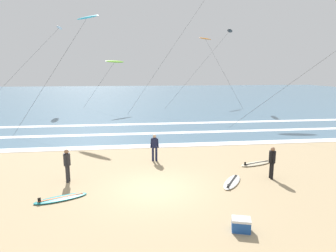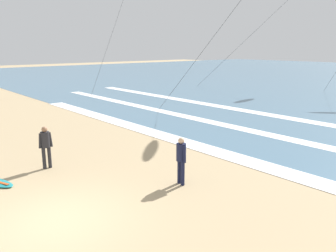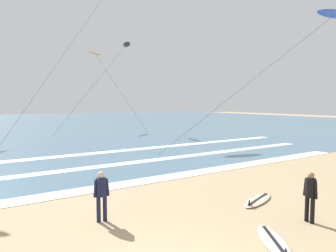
{
  "view_description": "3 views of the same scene",
  "coord_description": "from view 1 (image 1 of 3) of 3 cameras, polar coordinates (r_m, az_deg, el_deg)",
  "views": [
    {
      "loc": [
        -1.01,
        -12.35,
        5.19
      ],
      "look_at": [
        0.86,
        1.87,
        2.51
      ],
      "focal_mm": 31.29,
      "sensor_mm": 36.0,
      "label": 1
    },
    {
      "loc": [
        8.06,
        -3.02,
        4.45
      ],
      "look_at": [
        -0.25,
        4.15,
        1.87
      ],
      "focal_mm": 36.34,
      "sensor_mm": 36.0,
      "label": 2
    },
    {
      "loc": [
        -2.9,
        -4.71,
        3.77
      ],
      "look_at": [
        3.14,
        4.61,
        2.88
      ],
      "focal_mm": 32.17,
      "sensor_mm": 36.0,
      "label": 3
    }
  ],
  "objects": [
    {
      "name": "wave_foam_outer_break",
      "position": [
        29.38,
        -6.94,
        0.33
      ],
      "size": [
        48.04,
        1.02,
        0.01
      ],
      "primitive_type": "cube",
      "color": "white",
      "rests_on": "ocean_surface"
    },
    {
      "name": "kite_white_high_right",
      "position": [
        46.33,
        -20.49,
        17.43
      ],
      "size": [
        9.49,
        8.99,
        11.55
      ],
      "color": "white",
      "rests_on": "ground"
    },
    {
      "name": "surfboard_foreground_flat",
      "position": [
        13.18,
        -20.14,
        -13.08
      ],
      "size": [
        2.17,
        1.34,
        0.25
      ],
      "color": "teal",
      "rests_on": "ground"
    },
    {
      "name": "wave_foam_shoreline",
      "position": [
        20.78,
        -3.39,
        -3.88
      ],
      "size": [
        37.3,
        1.09,
        0.01
      ],
      "primitive_type": "cube",
      "color": "white",
      "rests_on": "ocean_surface"
    },
    {
      "name": "kite_orange_far_left",
      "position": [
        50.97,
        7.3,
        16.46
      ],
      "size": [
        4.86,
        10.53,
        10.8
      ],
      "color": "orange",
      "rests_on": "ground"
    },
    {
      "name": "ocean_surface",
      "position": [
        64.9,
        -6.61,
        5.9
      ],
      "size": [
        140.0,
        90.0,
        0.01
      ],
      "primitive_type": "cube",
      "color": "slate",
      "rests_on": "ground"
    },
    {
      "name": "surfer_mid_group",
      "position": [
        14.73,
        -19.06,
        -6.74
      ],
      "size": [
        0.32,
        0.52,
        1.6
      ],
      "color": "#232328",
      "rests_on": "ground"
    },
    {
      "name": "ground_plane",
      "position": [
        13.44,
        -2.64,
        -12.17
      ],
      "size": [
        160.0,
        160.0,
        0.0
      ],
      "primitive_type": "plane",
      "color": "tan"
    },
    {
      "name": "surfer_left_far",
      "position": [
        15.22,
        19.62,
        -6.22
      ],
      "size": [
        0.32,
        0.51,
        1.6
      ],
      "color": "black",
      "rests_on": "ground"
    },
    {
      "name": "kite_cyan_distant_low",
      "position": [
        29.84,
        -15.48,
        19.62
      ],
      "size": [
        7.13,
        6.31,
        10.36
      ],
      "color": "#23A8C6",
      "rests_on": "ground"
    },
    {
      "name": "kite_lime_mid_center",
      "position": [
        39.9,
        -10.33,
        12.22
      ],
      "size": [
        6.35,
        5.63,
        6.71
      ],
      "color": "#70C628",
      "rests_on": "ground"
    },
    {
      "name": "surfer_left_near",
      "position": [
        17.12,
        -2.64,
        -3.76
      ],
      "size": [
        0.52,
        0.32,
        1.6
      ],
      "color": "#141938",
      "rests_on": "ground"
    },
    {
      "name": "wave_foam_mid_break",
      "position": [
        24.88,
        -7.98,
        -1.56
      ],
      "size": [
        44.71,
        0.88,
        0.01
      ],
      "primitive_type": "cube",
      "color": "white",
      "rests_on": "ocean_surface"
    },
    {
      "name": "cooler_box",
      "position": [
        10.46,
        14.05,
        -18.13
      ],
      "size": [
        0.72,
        0.61,
        0.44
      ],
      "color": "#1E4C9E",
      "rests_on": "ground"
    },
    {
      "name": "surfboard_near_water",
      "position": [
        14.43,
        12.37,
        -10.58
      ],
      "size": [
        1.65,
        2.09,
        0.25
      ],
      "color": "silver",
      "rests_on": "ground"
    },
    {
      "name": "surfboard_right_spare",
      "position": [
        17.49,
        16.8,
        -7.01
      ],
      "size": [
        2.18,
        1.25,
        0.25
      ],
      "color": "beige",
      "rests_on": "ground"
    },
    {
      "name": "kite_black_high_left",
      "position": [
        46.03,
        11.87,
        17.6
      ],
      "size": [
        10.68,
        3.55,
        11.3
      ],
      "color": "black",
      "rests_on": "ground"
    }
  ]
}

